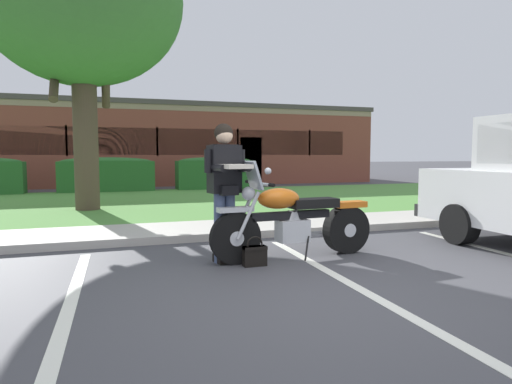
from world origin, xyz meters
name	(u,v)px	position (x,y,z in m)	size (l,w,h in m)	color
ground_plane	(301,292)	(0.00, 0.00, 0.00)	(140.00, 140.00, 0.00)	#424247
curb_strip	(224,236)	(0.00, 2.87, 0.06)	(60.00, 0.20, 0.12)	#B7B2A8
concrete_walk	(212,229)	(0.00, 3.72, 0.04)	(60.00, 1.50, 0.08)	#B7B2A8
grass_lawn	(171,202)	(0.00, 8.61, 0.03)	(60.00, 8.28, 0.06)	#518E3D
stall_stripe_0	(68,309)	(-2.09, 0.20, 0.00)	(0.12, 4.40, 0.01)	silver
stall_stripe_1	(345,281)	(0.60, 0.20, 0.00)	(0.12, 4.40, 0.01)	silver
motorcycle	(299,220)	(0.59, 1.35, 0.49)	(2.24, 0.82, 1.26)	black
rider_person	(225,181)	(-0.37, 1.42, 1.01)	(0.53, 0.62, 1.70)	black
handbag	(255,254)	(-0.09, 1.12, 0.14)	(0.28, 0.13, 0.36)	black
shade_tree	(81,1)	(-2.12, 7.20, 4.76)	(4.50, 4.50, 6.71)	#4C3D2D
hedge_center_left	(107,174)	(-1.63, 12.63, 0.65)	(3.20, 0.90, 1.24)	#286028
hedge_center_right	(216,173)	(2.26, 12.63, 0.65)	(2.91, 0.90, 1.24)	#286028
brick_building	(147,145)	(0.40, 19.82, 1.80)	(20.59, 9.62, 3.60)	brown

